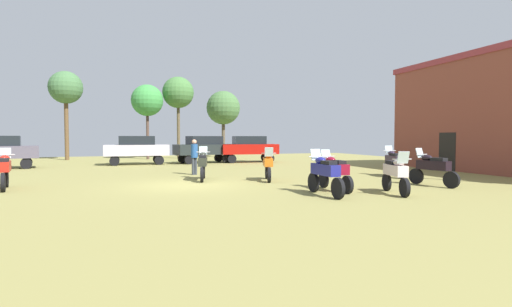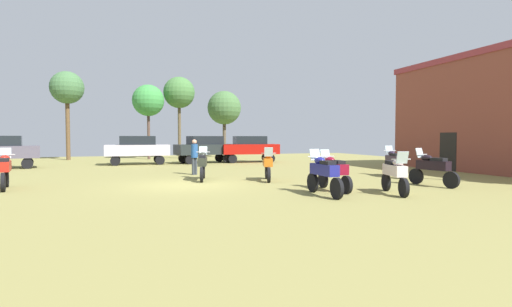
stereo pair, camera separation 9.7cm
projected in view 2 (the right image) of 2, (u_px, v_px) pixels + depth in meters
The scene contains 17 objects.
ground_plane at pixel (187, 185), 15.26m from camera, with size 44.00×52.00×0.02m.
motorcycle_1 at pixel (5, 169), 13.84m from camera, with size 0.70×2.13×1.50m.
motorcycle_2 at pixel (394, 161), 18.31m from camera, with size 0.83×2.23×1.49m.
motorcycle_3 at pixel (203, 164), 16.81m from camera, with size 0.76×2.24×1.49m.
motorcycle_4 at pixel (432, 168), 14.76m from camera, with size 0.70×2.16×1.47m.
motorcycle_5 at pixel (324, 173), 12.38m from camera, with size 0.62×2.29×1.50m.
motorcycle_6 at pixel (268, 164), 16.62m from camera, with size 0.79×2.07×1.48m.
motorcycle_7 at pixel (334, 171), 13.51m from camera, with size 0.62×2.25×1.45m.
motorcycle_10 at pixel (395, 173), 12.67m from camera, with size 0.80×2.06×1.45m.
car_1 at pixel (250, 147), 29.03m from camera, with size 4.42×2.12×2.00m.
car_3 at pixel (137, 148), 26.55m from camera, with size 4.34×1.89×2.00m.
car_4 at pixel (205, 147), 28.14m from camera, with size 4.57×2.60×2.00m.
person_1 at pixel (194, 154), 19.23m from camera, with size 0.47×0.47×1.79m.
tree_2 at pixel (179, 93), 34.60m from camera, with size 2.84×2.84×7.42m.
tree_3 at pixel (67, 89), 31.84m from camera, with size 2.71×2.71×7.45m.
tree_4 at pixel (224, 108), 36.28m from camera, with size 3.20×3.20×6.34m.
tree_6 at pixel (148, 101), 33.01m from camera, with size 2.73×2.73×6.49m.
Camera 2 is at (-2.09, -15.30, 1.91)m, focal length 26.64 mm.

